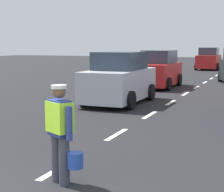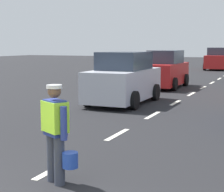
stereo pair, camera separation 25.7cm
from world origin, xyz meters
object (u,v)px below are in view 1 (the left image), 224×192
Objects in this scene: car_oncoming_second at (159,70)px; car_oncoming_lead at (119,79)px; road_worker at (61,129)px; car_oncoming_third at (209,59)px.

car_oncoming_lead reaches higher than car_oncoming_second.
road_worker is 0.40× the size of car_oncoming_lead.
road_worker is 0.42× the size of car_oncoming_third.
car_oncoming_lead is (-2.32, 8.79, 0.02)m from road_worker.
road_worker is at bearing -75.20° from car_oncoming_lead.
car_oncoming_second is at bearing 90.40° from car_oncoming_lead.
car_oncoming_second is at bearing -91.22° from car_oncoming_third.
car_oncoming_second is at bearing 99.00° from road_worker.
car_oncoming_lead is at bearing 104.80° from road_worker.
road_worker is at bearing -81.00° from car_oncoming_second.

